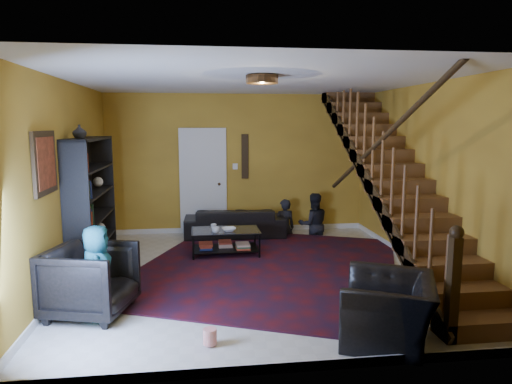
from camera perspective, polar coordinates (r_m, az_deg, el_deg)
floor at (r=6.87m, az=-0.23°, el=-10.17°), size 5.50×5.50×0.00m
room at (r=8.10m, az=-10.87°, el=-7.05°), size 5.50×5.50×5.50m
staircase at (r=7.13m, az=16.94°, el=1.68°), size 0.95×5.02×3.18m
bookshelf at (r=7.35m, az=-19.81°, el=-1.69°), size 0.35×1.80×2.00m
door at (r=9.26m, az=-6.61°, el=1.14°), size 0.82×0.05×2.05m
framed_picture at (r=5.85m, az=-24.92°, el=3.32°), size 0.04×0.74×0.74m
wall_hanging at (r=9.26m, az=-1.39°, el=4.46°), size 0.14×0.03×0.90m
ceiling_fixture at (r=5.74m, az=0.76°, el=13.91°), size 0.40×0.40×0.10m
rug at (r=7.17m, az=1.56°, el=-9.28°), size 5.15×5.44×0.02m
sofa at (r=8.99m, az=-2.65°, el=-3.81°), size 1.99×0.84×0.57m
armchair_left at (r=5.68m, az=-19.94°, el=-10.37°), size 1.09×1.08×0.82m
armchair_right at (r=4.98m, az=16.21°, el=-13.89°), size 1.22×1.29×0.66m
person_adult_a at (r=9.21m, az=3.56°, el=-4.48°), size 0.45×0.32×1.17m
person_adult_b at (r=9.32m, az=7.18°, el=-4.03°), size 0.63×0.50×1.28m
person_child at (r=5.53m, az=-19.22°, el=-9.43°), size 0.40×0.56×1.08m
coffee_table at (r=7.77m, az=-3.83°, el=-6.07°), size 1.14×0.67×0.44m
cup_a at (r=7.52m, az=-5.08°, el=-4.72°), size 0.16×0.16×0.10m
cup_b at (r=7.76m, az=-5.32°, el=-4.34°), size 0.11×0.11×0.09m
bowl at (r=7.62m, az=-3.41°, el=-4.70°), size 0.25×0.25×0.06m
vase at (r=6.76m, az=-21.20°, el=7.05°), size 0.18×0.18×0.19m
popcorn_bucket at (r=4.79m, az=-5.78°, el=-17.52°), size 0.15×0.15×0.16m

